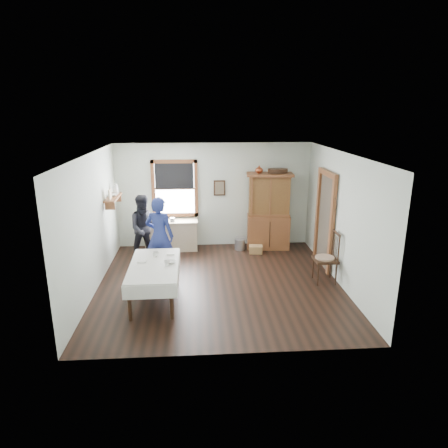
% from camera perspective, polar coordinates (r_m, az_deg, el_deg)
% --- Properties ---
extents(room, '(5.01, 5.01, 2.70)m').
position_cam_1_polar(room, '(7.99, -0.70, 0.34)').
color(room, black).
rests_on(room, ground).
extents(window, '(1.18, 0.07, 1.48)m').
position_cam_1_polar(window, '(10.33, -7.06, 5.50)').
color(window, white).
rests_on(window, room).
extents(doorway, '(0.09, 1.14, 2.22)m').
position_cam_1_polar(doorway, '(9.31, 14.27, 0.94)').
color(doorway, '#4A4135').
rests_on(doorway, room).
extents(wall_shelf, '(0.24, 1.00, 0.44)m').
position_cam_1_polar(wall_shelf, '(9.62, -15.52, 3.85)').
color(wall_shelf, brown).
rests_on(wall_shelf, room).
extents(framed_picture, '(0.30, 0.04, 0.40)m').
position_cam_1_polar(framed_picture, '(10.34, -0.65, 5.16)').
color(framed_picture, '#351F12').
rests_on(framed_picture, room).
extents(rug_beater, '(0.01, 0.27, 0.27)m').
position_cam_1_polar(rug_beater, '(8.67, 15.59, 3.53)').
color(rug_beater, black).
rests_on(rug_beater, room).
extents(work_counter, '(1.38, 0.56, 0.78)m').
position_cam_1_polar(work_counter, '(10.36, -7.54, -1.59)').
color(work_counter, tan).
rests_on(work_counter, room).
extents(china_hutch, '(1.20, 0.65, 1.97)m').
position_cam_1_polar(china_hutch, '(10.31, 6.40, 1.80)').
color(china_hutch, brown).
rests_on(china_hutch, room).
extents(dining_table, '(0.96, 1.80, 0.72)m').
position_cam_1_polar(dining_table, '(7.79, -9.85, -8.15)').
color(dining_table, white).
rests_on(dining_table, room).
extents(spindle_chair, '(0.51, 0.51, 1.10)m').
position_cam_1_polar(spindle_chair, '(8.61, 14.28, -4.60)').
color(spindle_chair, '#351F12').
rests_on(spindle_chair, room).
extents(pail, '(0.32, 0.32, 0.29)m').
position_cam_1_polar(pail, '(10.36, 2.27, -2.90)').
color(pail, '#9A9CA1').
rests_on(pail, room).
extents(wicker_basket, '(0.36, 0.28, 0.20)m').
position_cam_1_polar(wicker_basket, '(10.14, 4.55, -3.63)').
color(wicker_basket, tan).
rests_on(wicker_basket, room).
extents(woman_blue, '(0.68, 0.55, 1.61)m').
position_cam_1_polar(woman_blue, '(8.79, -9.17, -2.11)').
color(woman_blue, navy).
rests_on(woman_blue, room).
extents(figure_dark, '(0.85, 0.74, 1.48)m').
position_cam_1_polar(figure_dark, '(9.65, -11.21, -0.92)').
color(figure_dark, black).
rests_on(figure_dark, room).
extents(table_cup_a, '(0.15, 0.15, 0.10)m').
position_cam_1_polar(table_cup_a, '(8.01, -9.73, -4.27)').
color(table_cup_a, white).
rests_on(table_cup_a, dining_table).
extents(table_cup_b, '(0.11, 0.11, 0.10)m').
position_cam_1_polar(table_cup_b, '(7.55, -8.16, -5.50)').
color(table_cup_b, white).
rests_on(table_cup_b, dining_table).
extents(table_bowl, '(0.22, 0.22, 0.05)m').
position_cam_1_polar(table_bowl, '(7.66, -7.59, -5.34)').
color(table_bowl, white).
rests_on(table_bowl, dining_table).
extents(counter_book, '(0.21, 0.24, 0.02)m').
position_cam_1_polar(counter_book, '(10.32, -10.39, 0.53)').
color(counter_book, brown).
rests_on(counter_book, work_counter).
extents(counter_bowl, '(0.23, 0.23, 0.06)m').
position_cam_1_polar(counter_bowl, '(10.37, -9.21, 0.76)').
color(counter_bowl, white).
rests_on(counter_bowl, work_counter).
extents(shelf_bowl, '(0.22, 0.22, 0.05)m').
position_cam_1_polar(shelf_bowl, '(9.62, -15.52, 4.01)').
color(shelf_bowl, white).
rests_on(shelf_bowl, wall_shelf).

